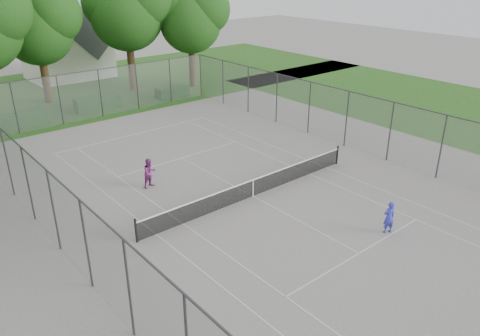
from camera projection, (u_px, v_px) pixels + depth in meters
ground at (253, 196)px, 23.09m from camera, size 120.00×120.00×0.00m
grass_far at (59, 92)px, 41.33m from camera, size 60.00×20.00×0.00m
grass_right at (467, 112)px, 35.97m from camera, size 16.00×40.00×0.00m
court_markings at (253, 196)px, 23.09m from camera, size 11.03×23.83×0.01m
tennis_net at (253, 187)px, 22.88m from camera, size 12.87×0.10×1.10m
perimeter_fence at (253, 163)px, 22.35m from camera, size 18.08×34.08×3.52m
tree_far_midleft at (37, 23)px, 36.00m from camera, size 6.32×5.77×9.08m
tree_far_midright at (127, 7)px, 39.30m from camera, size 7.14×6.52×10.27m
tree_far_right at (191, 17)px, 40.96m from camera, size 6.24×5.70×8.98m
hedge_left at (15, 121)px, 32.38m from camera, size 4.07×1.22×1.02m
hedge_mid at (97, 103)px, 36.33m from camera, size 3.42×0.98×1.07m
hedge_right at (172, 92)px, 39.93m from camera, size 2.85×1.04×0.85m
house at (65, 39)px, 45.21m from camera, size 7.41×5.74×9.23m
girl_player at (389, 217)px, 19.76m from camera, size 0.62×0.52×1.46m
woman_player at (150, 173)px, 23.79m from camera, size 0.85×0.73×1.55m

